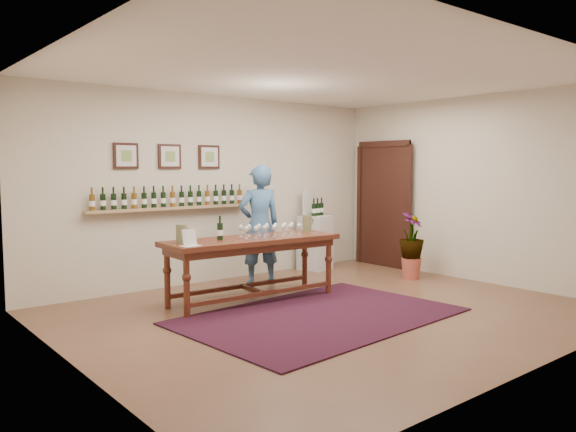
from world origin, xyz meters
TOP-DOWN VIEW (x-y plane):
  - ground at (0.00, 0.00)m, footprint 6.00×6.00m
  - room_shell at (2.11, 1.86)m, footprint 6.00×6.00m
  - rug at (-0.24, -0.08)m, footprint 3.28×2.31m
  - tasting_table at (-0.40, 1.04)m, footprint 2.37×0.87m
  - table_glasses at (-0.10, 1.04)m, footprint 1.22×0.50m
  - table_bottles at (-0.83, 1.15)m, footprint 0.27×0.18m
  - pitcher_left at (-1.36, 1.13)m, footprint 0.16×0.16m
  - pitcher_right at (0.62, 1.14)m, footprint 0.15×0.15m
  - menu_card at (-1.39, 0.89)m, footprint 0.22×0.16m
  - display_pedestal at (1.76, 2.22)m, footprint 0.56×0.56m
  - pedestal_bottles at (1.80, 2.21)m, footprint 0.32×0.16m
  - info_sign at (1.74, 2.37)m, footprint 0.35×0.11m
  - potted_plant at (2.35, 0.65)m, footprint 0.60×0.60m
  - person at (0.30, 1.82)m, footprint 0.73×0.58m

SIDE VIEW (x-z plane):
  - ground at x=0.00m, z-range 0.00..0.00m
  - rug at x=-0.24m, z-range 0.00..0.02m
  - display_pedestal at x=1.76m, z-range 0.00..0.91m
  - potted_plant at x=2.35m, z-range 0.07..0.96m
  - tasting_table at x=-0.40m, z-range 0.29..1.12m
  - person at x=0.30m, z-range 0.00..1.76m
  - table_glasses at x=-0.10m, z-range 0.83..0.99m
  - menu_card at x=-1.39m, z-range 0.83..1.02m
  - pitcher_left at x=-1.36m, z-range 0.83..1.05m
  - pitcher_right at x=0.62m, z-range 0.83..1.06m
  - table_bottles at x=-0.83m, z-range 0.83..1.10m
  - pedestal_bottles at x=1.80m, z-range 0.91..1.22m
  - room_shell at x=2.11m, z-range -1.88..4.12m
  - info_sign at x=1.74m, z-range 0.91..1.40m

